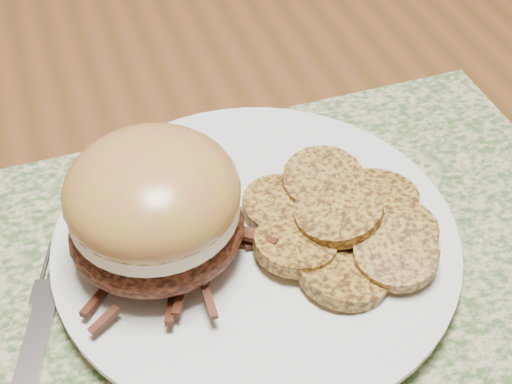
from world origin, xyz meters
TOP-DOWN VIEW (x-y plane):
  - dining_table at (0.00, 0.00)m, footprint 1.50×0.90m
  - placemat at (-0.25, -0.12)m, footprint 0.45×0.33m
  - dinner_plate at (-0.27, -0.10)m, footprint 0.26×0.26m
  - pork_sandwich at (-0.33, -0.09)m, footprint 0.12×0.12m
  - roasted_potatoes at (-0.21, -0.12)m, footprint 0.15×0.15m
  - fork at (-0.42, -0.14)m, footprint 0.08×0.18m

SIDE VIEW (x-z plane):
  - dining_table at x=0.00m, z-range 0.30..1.05m
  - placemat at x=-0.25m, z-range 0.75..0.75m
  - fork at x=-0.42m, z-range 0.75..0.76m
  - dinner_plate at x=-0.27m, z-range 0.75..0.77m
  - roasted_potatoes at x=-0.21m, z-range 0.76..0.80m
  - pork_sandwich at x=-0.33m, z-range 0.77..0.86m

